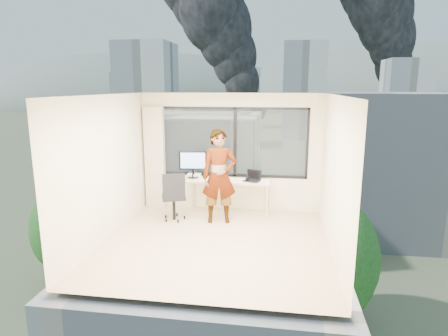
% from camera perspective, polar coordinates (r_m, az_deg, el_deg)
% --- Properties ---
extents(floor, '(4.00, 4.00, 0.01)m').
position_cam_1_polar(floor, '(6.96, -1.23, -11.05)').
color(floor, beige).
rests_on(floor, ground).
extents(ceiling, '(4.00, 4.00, 0.01)m').
position_cam_1_polar(ceiling, '(6.39, -1.34, 10.89)').
color(ceiling, white).
rests_on(ceiling, ground).
extents(wall_front, '(4.00, 0.01, 2.60)m').
position_cam_1_polar(wall_front, '(4.66, -5.43, -5.93)').
color(wall_front, beige).
rests_on(wall_front, ground).
extents(wall_left, '(0.01, 4.00, 2.60)m').
position_cam_1_polar(wall_left, '(7.16, -17.27, -0.01)').
color(wall_left, beige).
rests_on(wall_left, ground).
extents(wall_right, '(0.01, 4.00, 2.60)m').
position_cam_1_polar(wall_right, '(6.53, 16.30, -1.10)').
color(wall_right, beige).
rests_on(wall_right, ground).
extents(window_wall, '(3.30, 0.16, 1.55)m').
position_cam_1_polar(window_wall, '(8.45, 1.33, 3.90)').
color(window_wall, black).
rests_on(window_wall, ground).
extents(curtain, '(0.45, 0.14, 2.30)m').
position_cam_1_polar(curtain, '(8.79, -10.31, 1.55)').
color(curtain, beige).
rests_on(curtain, floor).
extents(desk, '(1.80, 0.60, 0.75)m').
position_cam_1_polar(desk, '(8.37, 0.66, -4.24)').
color(desk, tan).
rests_on(desk, floor).
extents(chair, '(0.68, 0.68, 1.05)m').
position_cam_1_polar(chair, '(7.96, -7.55, -4.08)').
color(chair, black).
rests_on(chair, floor).
extents(person, '(0.78, 0.59, 1.91)m').
position_cam_1_polar(person, '(7.68, -0.72, -1.27)').
color(person, '#2D2D33').
rests_on(person, floor).
extents(monitor, '(0.62, 0.20, 0.61)m').
position_cam_1_polar(monitor, '(8.42, -4.66, 0.57)').
color(monitor, black).
rests_on(monitor, desk).
extents(game_console, '(0.29, 0.24, 0.07)m').
position_cam_1_polar(game_console, '(8.58, -4.47, -1.04)').
color(game_console, white).
rests_on(game_console, desk).
extents(laptop, '(0.44, 0.45, 0.22)m').
position_cam_1_polar(laptop, '(8.13, 4.17, -1.25)').
color(laptop, black).
rests_on(laptop, desk).
extents(cellphone, '(0.11, 0.06, 0.01)m').
position_cam_1_polar(cellphone, '(8.24, -1.24, -1.77)').
color(cellphone, black).
rests_on(cellphone, desk).
extents(pen_cup, '(0.08, 0.08, 0.09)m').
position_cam_1_polar(pen_cup, '(8.12, 3.47, -1.71)').
color(pen_cup, black).
rests_on(pen_cup, desk).
extents(handbag, '(0.29, 0.19, 0.21)m').
position_cam_1_polar(handbag, '(8.42, 4.60, -0.82)').
color(handbag, '#0B4639').
rests_on(handbag, desk).
extents(exterior_ground, '(400.00, 400.00, 0.04)m').
position_cam_1_polar(exterior_ground, '(127.41, 7.88, 4.56)').
color(exterior_ground, '#515B3D').
rests_on(exterior_ground, ground).
extents(near_bldg_a, '(16.00, 12.00, 14.00)m').
position_cam_1_polar(near_bldg_a, '(38.91, -6.88, -2.37)').
color(near_bldg_a, beige).
rests_on(near_bldg_a, exterior_ground).
extents(near_bldg_b, '(14.00, 13.00, 16.00)m').
position_cam_1_polar(near_bldg_b, '(46.45, 21.84, 0.48)').
color(near_bldg_b, beige).
rests_on(near_bldg_b, exterior_ground).
extents(far_tower_a, '(14.00, 14.00, 28.00)m').
position_cam_1_polar(far_tower_a, '(107.57, -11.38, 10.53)').
color(far_tower_a, silver).
rests_on(far_tower_a, exterior_ground).
extents(far_tower_b, '(13.00, 13.00, 30.00)m').
position_cam_1_polar(far_tower_b, '(126.50, 11.78, 11.19)').
color(far_tower_b, silver).
rests_on(far_tower_b, exterior_ground).
extents(far_tower_c, '(15.00, 15.00, 26.00)m').
position_cam_1_polar(far_tower_c, '(152.79, 25.50, 9.66)').
color(far_tower_c, silver).
rests_on(far_tower_c, exterior_ground).
extents(far_tower_d, '(16.00, 14.00, 22.00)m').
position_cam_1_polar(far_tower_d, '(167.91, -13.12, 9.95)').
color(far_tower_d, silver).
rests_on(far_tower_d, exterior_ground).
extents(hill_a, '(288.00, 216.00, 90.00)m').
position_cam_1_polar(hill_a, '(348.44, -12.09, 9.21)').
color(hill_a, slate).
rests_on(hill_a, exterior_ground).
extents(hill_b, '(300.00, 220.00, 96.00)m').
position_cam_1_polar(hill_b, '(341.37, 25.53, 8.24)').
color(hill_b, slate).
rests_on(hill_b, exterior_ground).
extents(tree_a, '(7.00, 7.00, 8.00)m').
position_cam_1_polar(tree_a, '(35.43, -21.43, -9.75)').
color(tree_a, '#1E4C19').
rests_on(tree_a, exterior_ground).
extents(tree_b, '(7.60, 7.60, 9.00)m').
position_cam_1_polar(tree_b, '(27.37, 14.09, -14.76)').
color(tree_b, '#1E4C19').
rests_on(tree_b, exterior_ground).
extents(smoke_plume_b, '(30.00, 18.00, 70.00)m').
position_cam_1_polar(smoke_plume_b, '(185.95, 26.66, 18.49)').
color(smoke_plume_b, black).
rests_on(smoke_plume_b, exterior_ground).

